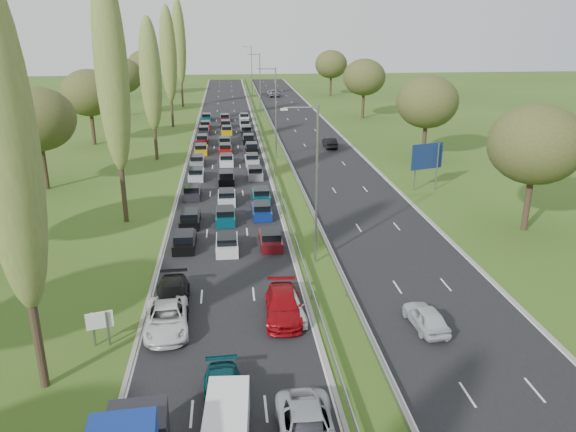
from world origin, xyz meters
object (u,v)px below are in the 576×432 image
near_car_2 (167,318)px  near_car_3 (172,296)px  info_sign (100,324)px  direction_sign (427,158)px  white_van_rear (227,423)px

near_car_2 → near_car_3: (0.07, 2.84, 0.02)m
info_sign → direction_sign: direction_sign is taller
white_van_rear → info_sign: info_sign is taller
near_car_3 → direction_sign: bearing=42.1°
near_car_2 → info_sign: size_ratio=2.59×
direction_sign → near_car_2: bearing=-133.0°
near_car_2 → direction_sign: size_ratio=1.04×
near_car_3 → white_van_rear: size_ratio=1.13×
near_car_3 → near_car_2: bearing=-93.3°
near_car_2 → white_van_rear: bearing=-74.3°
direction_sign → white_van_rear: bearing=-120.4°
white_van_rear → near_car_2: bearing=113.5°
near_car_2 → direction_sign: 37.17m
white_van_rear → info_sign: (-7.07, 8.58, 0.39)m
near_car_3 → white_van_rear: white_van_rear is taller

